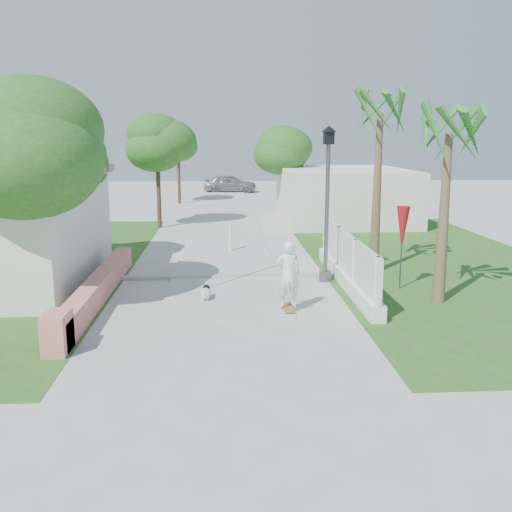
{
  "coord_description": "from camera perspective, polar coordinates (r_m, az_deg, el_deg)",
  "views": [
    {
      "loc": [
        -0.07,
        -10.51,
        4.1
      ],
      "look_at": [
        0.78,
        3.92,
        1.1
      ],
      "focal_mm": 40.0,
      "sensor_mm": 36.0,
      "label": 1
    }
  ],
  "objects": [
    {
      "name": "bollard",
      "position": [
        20.81,
        -2.59,
        1.98
      ],
      "size": [
        0.14,
        0.14,
        1.09
      ],
      "color": "white",
      "rests_on": "ground"
    },
    {
      "name": "grass_left",
      "position": [
        20.18,
        -23.38,
        -0.96
      ],
      "size": [
        8.0,
        20.0,
        0.01
      ],
      "primitive_type": "cube",
      "color": "#29581B",
      "rests_on": "ground"
    },
    {
      "name": "grass_right",
      "position": [
        20.23,
        17.15,
        -0.48
      ],
      "size": [
        8.0,
        20.0,
        0.01
      ],
      "primitive_type": "cube",
      "color": "#29581B",
      "rests_on": "ground"
    },
    {
      "name": "tree_left_mid",
      "position": [
        19.75,
        -19.54,
        9.31
      ],
      "size": [
        3.2,
        3.2,
        4.85
      ],
      "color": "#4C3826",
      "rests_on": "ground"
    },
    {
      "name": "pink_wall",
      "position": [
        14.92,
        -15.79,
        -3.44
      ],
      "size": [
        0.45,
        8.2,
        0.8
      ],
      "color": "#D3706C",
      "rests_on": "ground"
    },
    {
      "name": "curb",
      "position": [
        17.0,
        -3.05,
        -2.08
      ],
      "size": [
        6.5,
        0.25,
        0.1
      ],
      "primitive_type": "cube",
      "color": "#999993",
      "rests_on": "ground"
    },
    {
      "name": "palm_near",
      "position": [
        14.76,
        18.7,
        10.55
      ],
      "size": [
        1.8,
        1.8,
        4.7
      ],
      "color": "brown",
      "rests_on": "ground"
    },
    {
      "name": "skateboarder",
      "position": [
        14.03,
        -0.66,
        -2.06
      ],
      "size": [
        2.3,
        1.56,
        1.73
      ],
      "rotation": [
        0.0,
        0.0,
        3.13
      ],
      "color": "olive",
      "rests_on": "ground"
    },
    {
      "name": "ground",
      "position": [
        11.28,
        -2.83,
        -9.6
      ],
      "size": [
        90.0,
        90.0,
        0.0
      ],
      "primitive_type": "plane",
      "color": "#B7B7B2",
      "rests_on": "ground"
    },
    {
      "name": "palm_far",
      "position": [
        17.64,
        12.28,
        12.71
      ],
      "size": [
        1.8,
        1.8,
        5.3
      ],
      "color": "brown",
      "rests_on": "ground"
    },
    {
      "name": "tree_left_near",
      "position": [
        14.19,
        -21.81,
        9.78
      ],
      "size": [
        3.6,
        3.6,
        5.28
      ],
      "color": "#4C3826",
      "rests_on": "ground"
    },
    {
      "name": "path_strip",
      "position": [
        30.78,
        -3.23,
        4.11
      ],
      "size": [
        3.2,
        36.0,
        0.06
      ],
      "primitive_type": "cube",
      "color": "#B7B7B2",
      "rests_on": "ground"
    },
    {
      "name": "lattice_fence",
      "position": [
        16.29,
        9.01,
        -1.03
      ],
      "size": [
        0.35,
        7.0,
        1.5
      ],
      "color": "white",
      "rests_on": "ground"
    },
    {
      "name": "tree_path_left",
      "position": [
        26.65,
        -9.83,
        10.96
      ],
      "size": [
        3.4,
        3.4,
        5.23
      ],
      "color": "#4C3826",
      "rests_on": "ground"
    },
    {
      "name": "patio_umbrella",
      "position": [
        15.96,
        14.44,
        2.65
      ],
      "size": [
        0.36,
        0.36,
        2.3
      ],
      "color": "#59595E",
      "rests_on": "ground"
    },
    {
      "name": "building_right",
      "position": [
        29.28,
        8.65,
        6.11
      ],
      "size": [
        6.0,
        8.0,
        2.6
      ],
      "primitive_type": "cube",
      "color": "silver",
      "rests_on": "ground"
    },
    {
      "name": "dog",
      "position": [
        14.61,
        -5.05,
        -3.69
      ],
      "size": [
        0.3,
        0.62,
        0.42
      ],
      "rotation": [
        0.0,
        0.0,
        -0.06
      ],
      "color": "silver",
      "rests_on": "ground"
    },
    {
      "name": "street_lamp",
      "position": [
        16.37,
        7.13,
        5.76
      ],
      "size": [
        0.44,
        0.44,
        4.44
      ],
      "color": "#59595E",
      "rests_on": "ground"
    },
    {
      "name": "tree_path_far",
      "position": [
        36.59,
        -7.78,
        11.18
      ],
      "size": [
        3.2,
        3.2,
        5.17
      ],
      "color": "#4C3826",
      "rests_on": "ground"
    },
    {
      "name": "parked_car",
      "position": [
        44.08,
        -2.61,
        7.27
      ],
      "size": [
        4.08,
        1.79,
        1.37
      ],
      "primitive_type": "imported",
      "rotation": [
        0.0,
        0.0,
        1.53
      ],
      "color": "#9A9BA1",
      "rests_on": "ground"
    },
    {
      "name": "tree_path_right",
      "position": [
        30.67,
        2.82,
        10.58
      ],
      "size": [
        3.0,
        3.0,
        4.79
      ],
      "color": "#4C3826",
      "rests_on": "ground"
    }
  ]
}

